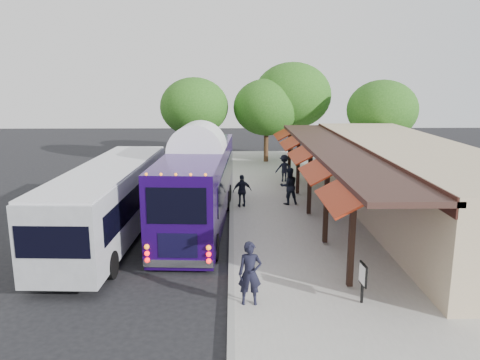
% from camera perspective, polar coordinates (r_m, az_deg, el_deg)
% --- Properties ---
extents(ground, '(90.00, 90.00, 0.00)m').
position_cam_1_polar(ground, '(18.85, -1.21, -8.26)').
color(ground, black).
rests_on(ground, ground).
extents(sidewalk, '(10.00, 40.00, 0.15)m').
position_cam_1_polar(sidewalk, '(23.14, 11.34, -4.36)').
color(sidewalk, '#9E9B93').
rests_on(sidewalk, ground).
extents(curb, '(0.20, 40.00, 0.16)m').
position_cam_1_polar(curb, '(22.61, -1.05, -4.51)').
color(curb, gray).
rests_on(curb, ground).
extents(station_shelter, '(8.15, 20.00, 3.60)m').
position_cam_1_polar(station_shelter, '(23.66, 19.55, -0.04)').
color(station_shelter, tan).
rests_on(station_shelter, ground).
extents(coach_bus, '(3.10, 11.77, 3.73)m').
position_cam_1_polar(coach_bus, '(21.40, -5.09, -0.19)').
color(coach_bus, '#1F064C').
rests_on(coach_bus, ground).
extents(city_bus, '(2.97, 11.61, 3.09)m').
position_cam_1_polar(city_bus, '(20.17, -15.54, -2.24)').
color(city_bus, gray).
rests_on(city_bus, ground).
extents(ped_a, '(0.69, 0.46, 1.89)m').
position_cam_1_polar(ped_a, '(13.81, 1.22, -11.32)').
color(ped_a, black).
rests_on(ped_a, sidewalk).
extents(ped_b, '(1.07, 0.90, 1.95)m').
position_cam_1_polar(ped_b, '(24.45, 5.98, -0.74)').
color(ped_b, black).
rests_on(ped_b, sidewalk).
extents(ped_c, '(1.04, 0.60, 1.67)m').
position_cam_1_polar(ped_c, '(23.86, 0.27, -1.34)').
color(ped_c, black).
rests_on(ped_c, sidewalk).
extents(ped_d, '(1.15, 0.71, 1.72)m').
position_cam_1_polar(ped_d, '(29.85, 5.41, 1.45)').
color(ped_d, black).
rests_on(ped_d, sidewalk).
extents(sign_board, '(0.11, 0.56, 1.23)m').
position_cam_1_polar(sign_board, '(14.36, 14.75, -11.29)').
color(sign_board, black).
rests_on(sign_board, sidewalk).
extents(tree_left, '(5.13, 5.13, 6.57)m').
position_cam_1_polar(tree_left, '(36.61, 3.25, 8.83)').
color(tree_left, '#382314').
rests_on(tree_left, ground).
extents(tree_mid, '(6.13, 6.13, 7.85)m').
position_cam_1_polar(tree_mid, '(37.88, 6.39, 10.19)').
color(tree_mid, '#382314').
rests_on(tree_mid, ground).
extents(tree_right, '(5.08, 5.08, 6.51)m').
position_cam_1_polar(tree_right, '(35.78, 16.95, 8.17)').
color(tree_right, '#382314').
rests_on(tree_right, ground).
extents(tree_far, '(5.22, 5.22, 6.68)m').
position_cam_1_polar(tree_far, '(36.31, -5.60, 8.88)').
color(tree_far, '#382314').
rests_on(tree_far, ground).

